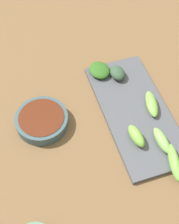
% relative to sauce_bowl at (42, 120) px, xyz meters
% --- Properties ---
extents(tabletop, '(2.10, 2.10, 0.02)m').
position_rel_sauce_bowl_xyz_m(tabletop, '(0.12, -0.03, -0.03)').
color(tabletop, brown).
rests_on(tabletop, ground).
extents(sauce_bowl, '(0.14, 0.14, 0.03)m').
position_rel_sauce_bowl_xyz_m(sauce_bowl, '(0.00, 0.00, 0.00)').
color(sauce_bowl, '#344C53').
rests_on(sauce_bowl, tabletop).
extents(serving_plate, '(0.17, 0.37, 0.01)m').
position_rel_sauce_bowl_xyz_m(serving_plate, '(0.25, -0.04, -0.01)').
color(serving_plate, '#464950').
rests_on(serving_plate, tabletop).
extents(broccoli_leafy_0, '(0.07, 0.07, 0.02)m').
position_rel_sauce_bowl_xyz_m(broccoli_leafy_0, '(0.20, 0.11, 0.01)').
color(broccoli_leafy_0, '#2A591C').
rests_on(broccoli_leafy_0, serving_plate).
extents(broccoli_stalk_1, '(0.05, 0.09, 0.02)m').
position_rel_sauce_bowl_xyz_m(broccoli_stalk_1, '(0.29, -0.04, 0.01)').
color(broccoli_stalk_1, '#6CA044').
rests_on(broccoli_stalk_1, serving_plate).
extents(broccoli_stalk_2, '(0.03, 0.08, 0.03)m').
position_rel_sauce_bowl_xyz_m(broccoli_stalk_2, '(0.27, -0.16, 0.01)').
color(broccoli_stalk_2, '#76B051').
rests_on(broccoli_stalk_2, serving_plate).
extents(broccoli_leafy_3, '(0.04, 0.06, 0.03)m').
position_rel_sauce_bowl_xyz_m(broccoli_leafy_3, '(0.24, 0.08, 0.01)').
color(broccoli_leafy_3, '#2E4833').
rests_on(broccoli_leafy_3, serving_plate).
extents(broccoli_stalk_4, '(0.05, 0.10, 0.03)m').
position_rel_sauce_bowl_xyz_m(broccoli_stalk_4, '(0.27, -0.22, 0.01)').
color(broccoli_stalk_4, '#6BAE42').
rests_on(broccoli_stalk_4, serving_plate).
extents(broccoli_stalk_5, '(0.04, 0.07, 0.03)m').
position_rel_sauce_bowl_xyz_m(broccoli_stalk_5, '(0.21, -0.13, 0.01)').
color(broccoli_stalk_5, '#6DA33E').
rests_on(broccoli_stalk_5, serving_plate).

